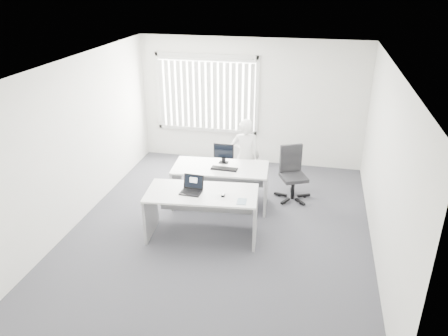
% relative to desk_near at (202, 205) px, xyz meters
% --- Properties ---
extents(ground, '(6.00, 6.00, 0.00)m').
position_rel_desk_near_xyz_m(ground, '(0.25, 0.31, -0.59)').
color(ground, '#4D4E55').
rests_on(ground, ground).
extents(wall_back, '(5.00, 0.02, 2.80)m').
position_rel_desk_near_xyz_m(wall_back, '(0.25, 3.31, 0.81)').
color(wall_back, white).
rests_on(wall_back, ground).
extents(wall_front, '(5.00, 0.02, 2.80)m').
position_rel_desk_near_xyz_m(wall_front, '(0.25, -2.69, 0.81)').
color(wall_front, white).
rests_on(wall_front, ground).
extents(wall_left, '(0.02, 6.00, 2.80)m').
position_rel_desk_near_xyz_m(wall_left, '(-2.25, 0.31, 0.81)').
color(wall_left, white).
rests_on(wall_left, ground).
extents(wall_right, '(0.02, 6.00, 2.80)m').
position_rel_desk_near_xyz_m(wall_right, '(2.75, 0.31, 0.81)').
color(wall_right, white).
rests_on(wall_right, ground).
extents(ceiling, '(5.00, 6.00, 0.02)m').
position_rel_desk_near_xyz_m(ceiling, '(0.25, 0.31, 2.21)').
color(ceiling, white).
rests_on(ceiling, wall_back).
extents(window, '(2.32, 0.06, 1.76)m').
position_rel_desk_near_xyz_m(window, '(-0.75, 3.27, 0.96)').
color(window, silver).
rests_on(window, wall_back).
extents(blinds, '(2.20, 0.10, 1.50)m').
position_rel_desk_near_xyz_m(blinds, '(-0.75, 3.21, 0.93)').
color(blinds, silver).
rests_on(blinds, wall_back).
extents(desk_near, '(1.86, 1.01, 0.81)m').
position_rel_desk_near_xyz_m(desk_near, '(0.00, 0.00, 0.00)').
color(desk_near, white).
rests_on(desk_near, ground).
extents(desk_far, '(1.78, 0.94, 0.79)m').
position_rel_desk_near_xyz_m(desk_far, '(0.06, 1.10, -0.02)').
color(desk_far, white).
rests_on(desk_far, ground).
extents(office_chair, '(0.79, 0.79, 1.04)m').
position_rel_desk_near_xyz_m(office_chair, '(1.35, 1.68, -0.26)').
color(office_chair, black).
rests_on(office_chair, ground).
extents(person, '(0.60, 0.43, 1.54)m').
position_rel_desk_near_xyz_m(person, '(0.41, 1.71, 0.18)').
color(person, white).
rests_on(person, ground).
extents(laptop, '(0.35, 0.32, 0.26)m').
position_rel_desk_near_xyz_m(laptop, '(-0.16, -0.06, 0.36)').
color(laptop, black).
rests_on(laptop, desk_near).
extents(paper_sheet, '(0.31, 0.23, 0.00)m').
position_rel_desk_near_xyz_m(paper_sheet, '(0.41, -0.08, 0.23)').
color(paper_sheet, white).
rests_on(paper_sheet, desk_near).
extents(mouse, '(0.07, 0.10, 0.04)m').
position_rel_desk_near_xyz_m(mouse, '(0.36, -0.05, 0.25)').
color(mouse, silver).
rests_on(mouse, paper_sheet).
extents(booklet, '(0.16, 0.21, 0.01)m').
position_rel_desk_near_xyz_m(booklet, '(0.68, -0.17, 0.23)').
color(booklet, white).
rests_on(booklet, desk_near).
extents(keyboard, '(0.48, 0.18, 0.02)m').
position_rel_desk_near_xyz_m(keyboard, '(0.15, 1.00, 0.21)').
color(keyboard, black).
rests_on(keyboard, desk_far).
extents(monitor, '(0.38, 0.11, 0.38)m').
position_rel_desk_near_xyz_m(monitor, '(0.07, 1.30, 0.39)').
color(monitor, black).
rests_on(monitor, desk_far).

